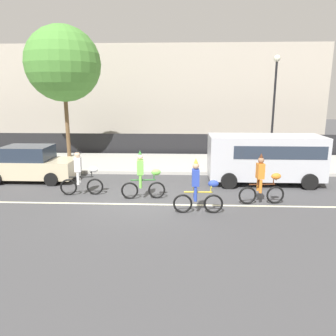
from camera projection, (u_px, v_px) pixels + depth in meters
name	position (u px, v px, depth m)	size (l,w,h in m)	color
ground_plane	(143.00, 200.00, 12.62)	(80.00, 80.00, 0.00)	#424244
road_centre_line	(142.00, 204.00, 12.13)	(36.00, 0.14, 0.01)	beige
sidewalk_curb	(156.00, 163.00, 18.93)	(60.00, 5.00, 0.15)	#ADAAA3
fence_line	(160.00, 144.00, 21.61)	(40.00, 0.08, 1.40)	black
building_backdrop	(150.00, 95.00, 29.33)	(28.00, 8.00, 7.69)	#B2A899
parade_cyclist_zebra	(81.00, 175.00, 13.07)	(1.72, 0.50, 1.92)	black
parade_cyclist_lime	(143.00, 178.00, 12.61)	(1.72, 0.50, 1.92)	black
parade_cyclist_cobalt	(199.00, 189.00, 11.08)	(1.72, 0.50, 1.92)	black
parade_cyclist_orange	(263.00, 182.00, 12.01)	(1.72, 0.50, 1.92)	black
parked_van_silver	(266.00, 155.00, 14.73)	(5.00, 2.22, 2.18)	silver
parked_car_beige	(30.00, 164.00, 15.26)	(4.10, 1.92, 1.64)	beige
street_lamp_post	(275.00, 94.00, 17.91)	(0.36, 0.36, 5.86)	black
street_tree_near_lamp	(63.00, 64.00, 19.21)	(4.40, 4.40, 7.74)	brown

